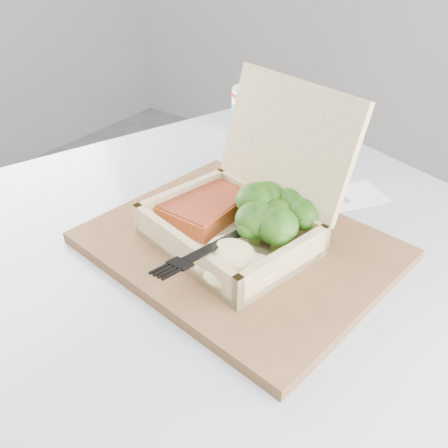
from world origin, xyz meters
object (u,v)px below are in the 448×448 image
Objects in this scene: takeout_container at (248,204)px; paper_cup at (251,111)px; serving_tray at (239,246)px; cafe_table at (221,342)px.

paper_cup is at bearing 135.36° from takeout_container.
serving_tray is 0.06m from takeout_container.
takeout_container is (0.03, 0.02, 0.25)m from cafe_table.
paper_cup reaches higher than serving_tray.
paper_cup is (-0.16, 0.31, 0.23)m from cafe_table.
serving_tray is 4.03× the size of paper_cup.
paper_cup is (-0.19, 0.31, 0.04)m from serving_tray.
cafe_table is 0.19m from serving_tray.
serving_tray is at bearing -72.42° from takeout_container.
serving_tray reaches higher than cafe_table.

